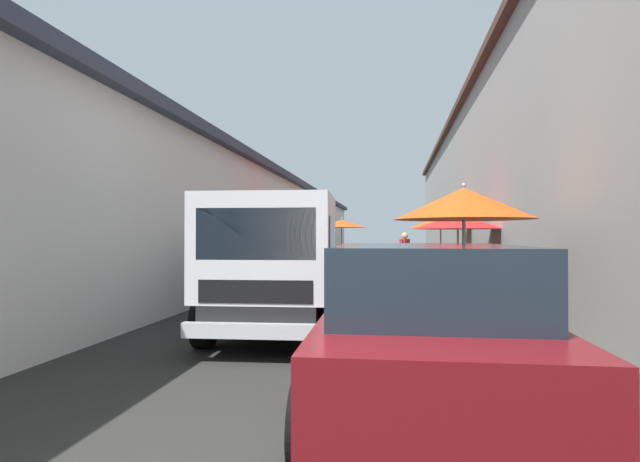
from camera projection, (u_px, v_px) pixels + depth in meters
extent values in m
plane|color=#282826|center=(370.00, 285.00, 15.49)|extent=(90.00, 90.00, 0.00)
cube|color=silver|center=(188.00, 227.00, 18.75)|extent=(49.50, 7.00, 3.74)
cube|color=#383D4C|center=(188.00, 174.00, 18.77)|extent=(49.80, 7.50, 0.24)
cube|color=gray|center=(579.00, 183.00, 16.74)|extent=(49.50, 7.00, 6.63)
cube|color=#4C3328|center=(578.00, 82.00, 16.77)|extent=(49.80, 7.50, 0.24)
cylinder|color=#9E9EA3|center=(464.00, 261.00, 7.72)|extent=(0.06, 0.06, 2.28)
cone|color=#D84C14|center=(464.00, 204.00, 7.72)|extent=(2.17, 2.17, 0.50)
sphere|color=#9E9EA3|center=(464.00, 185.00, 7.73)|extent=(0.07, 0.07, 0.07)
cube|color=brown|center=(464.00, 312.00, 7.53)|extent=(1.00, 0.79, 0.74)
sphere|color=orange|center=(446.00, 284.00, 7.66)|extent=(0.09, 0.09, 0.09)
sphere|color=orange|center=(465.00, 286.00, 7.44)|extent=(0.09, 0.09, 0.09)
sphere|color=orange|center=(463.00, 286.00, 7.42)|extent=(0.09, 0.09, 0.09)
cylinder|color=#9E9EA3|center=(342.00, 245.00, 21.55)|extent=(0.06, 0.06, 2.23)
cone|color=#D84C14|center=(342.00, 224.00, 21.56)|extent=(2.20, 2.20, 0.34)
sphere|color=#9E9EA3|center=(342.00, 219.00, 21.56)|extent=(0.07, 0.07, 0.07)
cube|color=#9E7547|center=(340.00, 263.00, 21.32)|extent=(0.97, 0.79, 0.75)
sphere|color=orange|center=(346.00, 253.00, 21.06)|extent=(0.09, 0.09, 0.09)
sphere|color=orange|center=(342.00, 253.00, 21.63)|extent=(0.09, 0.09, 0.09)
sphere|color=orange|center=(340.00, 253.00, 21.48)|extent=(0.09, 0.09, 0.09)
cylinder|color=#9E9EA3|center=(441.00, 247.00, 17.98)|extent=(0.06, 0.06, 2.26)
cone|color=#D84C14|center=(441.00, 222.00, 17.99)|extent=(2.25, 2.25, 0.44)
sphere|color=#9E9EA3|center=(441.00, 215.00, 17.99)|extent=(0.07, 0.07, 0.07)
cube|color=#9E7547|center=(443.00, 268.00, 18.15)|extent=(0.95, 0.68, 0.70)
sphere|color=orange|center=(444.00, 257.00, 18.38)|extent=(0.09, 0.09, 0.09)
sphere|color=orange|center=(442.00, 257.00, 17.90)|extent=(0.09, 0.09, 0.09)
sphere|color=orange|center=(439.00, 257.00, 18.20)|extent=(0.09, 0.09, 0.09)
sphere|color=orange|center=(447.00, 257.00, 17.95)|extent=(0.09, 0.09, 0.09)
sphere|color=orange|center=(438.00, 257.00, 18.00)|extent=(0.09, 0.09, 0.09)
cylinder|color=#9E9EA3|center=(458.00, 253.00, 13.35)|extent=(0.06, 0.06, 2.12)
cone|color=red|center=(458.00, 221.00, 13.35)|extent=(2.38, 2.38, 0.40)
sphere|color=#9E9EA3|center=(458.00, 213.00, 13.36)|extent=(0.07, 0.07, 0.07)
cube|color=brown|center=(456.00, 278.00, 13.33)|extent=(0.98, 0.62, 0.78)
sphere|color=orange|center=(461.00, 262.00, 13.42)|extent=(0.09, 0.09, 0.09)
sphere|color=orange|center=(459.00, 261.00, 13.04)|extent=(0.09, 0.09, 0.09)
sphere|color=orange|center=(458.00, 262.00, 13.32)|extent=(0.09, 0.09, 0.09)
cylinder|color=#9E9EA3|center=(288.00, 249.00, 15.04)|extent=(0.06, 0.06, 2.23)
cone|color=red|center=(288.00, 219.00, 15.05)|extent=(2.73, 2.73, 0.41)
sphere|color=#9E9EA3|center=(288.00, 211.00, 15.06)|extent=(0.07, 0.07, 0.07)
cube|color=olive|center=(291.00, 274.00, 14.79)|extent=(0.98, 0.57, 0.76)
sphere|color=orange|center=(294.00, 260.00, 14.99)|extent=(0.09, 0.09, 0.09)
sphere|color=orange|center=(289.00, 258.00, 14.62)|extent=(0.09, 0.09, 0.09)
sphere|color=orange|center=(287.00, 260.00, 14.73)|extent=(0.09, 0.09, 0.09)
sphere|color=orange|center=(290.00, 261.00, 14.46)|extent=(0.09, 0.09, 0.09)
cube|color=#600F14|center=(425.00, 343.00, 4.45)|extent=(3.94, 1.81, 0.64)
cube|color=#19232D|center=(426.00, 277.00, 4.31)|extent=(2.37, 1.57, 0.56)
cube|color=black|center=(412.00, 328.00, 6.34)|extent=(0.14, 1.65, 0.20)
cube|color=silver|center=(366.00, 305.00, 6.44)|extent=(0.07, 0.24, 0.14)
cube|color=silver|center=(459.00, 307.00, 6.29)|extent=(0.07, 0.24, 0.14)
cylinder|color=black|center=(341.00, 340.00, 5.87)|extent=(0.60, 0.21, 0.60)
cylinder|color=black|center=(492.00, 344.00, 5.66)|extent=(0.60, 0.21, 0.60)
cylinder|color=black|center=(308.00, 424.00, 3.24)|extent=(0.60, 0.21, 0.60)
cylinder|color=black|center=(587.00, 438.00, 3.02)|extent=(0.60, 0.21, 0.60)
cube|color=black|center=(287.00, 297.00, 8.34)|extent=(4.87, 1.73, 0.36)
cube|color=silver|center=(268.00, 247.00, 6.72)|extent=(1.63, 1.83, 1.40)
cube|color=#19232D|center=(256.00, 234.00, 5.99)|extent=(0.14, 1.47, 0.63)
cube|color=#19232D|center=(268.00, 234.00, 6.73)|extent=(1.14, 1.83, 0.45)
cube|color=black|center=(255.00, 292.00, 5.97)|extent=(0.14, 1.40, 0.28)
cube|color=silver|center=(254.00, 331.00, 5.89)|extent=(0.22, 1.75, 0.18)
cube|color=gray|center=(338.00, 269.00, 9.08)|extent=(3.16, 0.24, 0.50)
cube|color=gray|center=(250.00, 268.00, 9.23)|extent=(3.16, 0.24, 0.50)
cube|color=gray|center=(304.00, 264.00, 10.70)|extent=(0.15, 1.65, 0.50)
cylinder|color=black|center=(332.00, 323.00, 6.63)|extent=(0.73, 0.26, 0.72)
cylinder|color=black|center=(205.00, 321.00, 6.79)|extent=(0.73, 0.26, 0.72)
cylinder|color=black|center=(343.00, 296.00, 9.69)|extent=(0.73, 0.26, 0.72)
cylinder|color=black|center=(255.00, 295.00, 9.85)|extent=(0.73, 0.26, 0.72)
cylinder|color=#232328|center=(406.00, 268.00, 17.09)|extent=(0.14, 0.14, 0.81)
cylinder|color=#232328|center=(404.00, 269.00, 16.95)|extent=(0.14, 0.14, 0.81)
cube|color=#B73333|center=(405.00, 248.00, 17.03)|extent=(0.52, 0.37, 0.61)
sphere|color=tan|center=(405.00, 236.00, 17.03)|extent=(0.22, 0.22, 0.22)
cylinder|color=#B73333|center=(408.00, 247.00, 17.27)|extent=(0.08, 0.08, 0.55)
cylinder|color=#B73333|center=(401.00, 247.00, 16.78)|extent=(0.08, 0.08, 0.55)
cylinder|color=navy|center=(222.00, 295.00, 9.48)|extent=(0.14, 0.14, 0.81)
cylinder|color=navy|center=(227.00, 294.00, 9.64)|extent=(0.14, 0.14, 0.81)
cube|color=#33518C|center=(225.00, 258.00, 9.57)|extent=(0.50, 0.30, 0.60)
sphere|color=tan|center=(225.00, 236.00, 9.57)|extent=(0.22, 0.22, 0.22)
cylinder|color=#33518C|center=(217.00, 257.00, 9.30)|extent=(0.08, 0.08, 0.54)
cylinder|color=#33518C|center=(233.00, 256.00, 9.83)|extent=(0.08, 0.08, 0.54)
cylinder|color=red|center=(235.00, 287.00, 10.67)|extent=(0.30, 0.30, 0.03)
cylinder|color=red|center=(236.00, 297.00, 10.78)|extent=(0.04, 0.04, 0.42)
cylinder|color=red|center=(230.00, 297.00, 10.69)|extent=(0.04, 0.04, 0.42)
cylinder|color=red|center=(233.00, 298.00, 10.56)|extent=(0.04, 0.04, 0.42)
cylinder|color=red|center=(240.00, 297.00, 10.65)|extent=(0.04, 0.04, 0.42)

